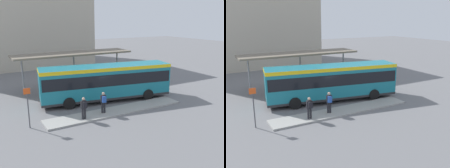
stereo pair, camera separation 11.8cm
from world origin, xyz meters
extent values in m
plane|color=slate|center=(0.00, 0.00, 0.00)|extent=(120.00, 120.00, 0.00)
cube|color=#9E9E99|center=(-0.62, -2.93, 0.06)|extent=(11.59, 1.80, 0.12)
cube|color=#197284|center=(0.00, 0.00, 1.77)|extent=(11.80, 4.31, 2.84)
cube|color=yellow|center=(0.00, 0.00, 3.04)|extent=(11.82, 4.34, 0.30)
cube|color=black|center=(0.00, 0.00, 2.11)|extent=(11.57, 4.30, 0.99)
cube|color=black|center=(5.68, -0.97, 2.11)|extent=(0.45, 2.20, 1.09)
cube|color=#28282B|center=(0.00, 0.00, 0.45)|extent=(11.81, 4.32, 0.20)
cylinder|color=black|center=(3.73, 0.54, 0.50)|extent=(1.02, 0.44, 0.99)
cylinder|color=black|center=(3.34, -1.74, 0.50)|extent=(1.02, 0.44, 0.99)
cylinder|color=black|center=(-3.34, 1.74, 0.50)|extent=(1.02, 0.44, 0.99)
cylinder|color=black|center=(-3.73, -0.54, 0.50)|extent=(1.02, 0.44, 0.99)
cylinder|color=#232328|center=(-1.91, -2.90, 0.53)|extent=(0.15, 0.15, 0.81)
cylinder|color=#232328|center=(-1.73, -2.93, 0.53)|extent=(0.15, 0.15, 0.81)
cube|color=black|center=(-1.82, -2.91, 1.24)|extent=(0.44, 0.29, 0.61)
cube|color=#234CA3|center=(-1.86, -3.12, 1.27)|extent=(0.33, 0.25, 0.46)
sphere|color=tan|center=(-1.82, -2.91, 1.67)|extent=(0.22, 0.22, 0.22)
cylinder|color=#232328|center=(-3.69, -3.27, 0.52)|extent=(0.15, 0.15, 0.80)
cylinder|color=#232328|center=(-3.51, -3.27, 0.52)|extent=(0.15, 0.15, 0.80)
cube|color=black|center=(-3.60, -3.27, 1.21)|extent=(0.40, 0.22, 0.60)
cube|color=black|center=(-3.60, -3.47, 1.24)|extent=(0.30, 0.19, 0.45)
sphere|color=tan|center=(-3.60, -3.27, 1.64)|extent=(0.22, 0.22, 0.22)
torus|color=black|center=(8.29, 3.87, 0.37)|extent=(0.13, 0.74, 0.74)
torus|color=black|center=(8.41, 2.87, 0.37)|extent=(0.13, 0.74, 0.74)
cylinder|color=gold|center=(8.35, 3.37, 0.61)|extent=(0.13, 0.78, 0.04)
cylinder|color=gold|center=(8.37, 3.19, 0.55)|extent=(0.04, 0.04, 0.36)
cube|color=black|center=(8.37, 3.19, 0.73)|extent=(0.09, 0.19, 0.04)
cylinder|color=gold|center=(8.31, 3.77, 0.70)|extent=(0.48, 0.09, 0.03)
torus|color=black|center=(8.34, 4.54, 0.33)|extent=(0.09, 0.68, 0.68)
torus|color=black|center=(8.39, 3.62, 0.33)|extent=(0.09, 0.68, 0.68)
cylinder|color=silver|center=(8.36, 4.08, 0.56)|extent=(0.08, 0.72, 0.04)
cylinder|color=silver|center=(8.37, 3.91, 0.50)|extent=(0.04, 0.04, 0.33)
cube|color=black|center=(8.37, 3.91, 0.67)|extent=(0.08, 0.18, 0.04)
cylinder|color=silver|center=(8.34, 4.44, 0.64)|extent=(0.48, 0.06, 0.03)
torus|color=black|center=(8.23, 4.31, 0.34)|extent=(0.10, 0.70, 0.70)
torus|color=black|center=(8.16, 5.26, 0.34)|extent=(0.10, 0.70, 0.70)
cylinder|color=#287F3D|center=(8.19, 4.78, 0.57)|extent=(0.09, 0.74, 0.04)
cylinder|color=#287F3D|center=(8.18, 4.95, 0.51)|extent=(0.04, 0.04, 0.34)
cube|color=black|center=(8.18, 4.95, 0.69)|extent=(0.08, 0.18, 0.04)
cylinder|color=#287F3D|center=(8.22, 4.41, 0.65)|extent=(0.48, 0.07, 0.03)
cube|color=#706656|center=(-0.94, 5.43, 3.64)|extent=(12.28, 3.03, 0.18)
cylinder|color=gray|center=(-6.16, 5.43, 1.77)|extent=(0.16, 0.16, 3.55)
cylinder|color=gray|center=(4.28, 5.43, 1.77)|extent=(0.16, 0.16, 3.55)
cylinder|color=gray|center=(-0.94, 5.43, 1.77)|extent=(0.16, 0.16, 3.55)
cylinder|color=slate|center=(-1.33, 3.03, 0.29)|extent=(0.68, 0.68, 0.57)
sphere|color=#286B2D|center=(-1.33, 3.03, 0.87)|extent=(0.78, 0.78, 0.78)
cylinder|color=#4C4C51|center=(-7.31, -2.67, 1.20)|extent=(0.08, 0.08, 2.40)
cube|color=#D84C19|center=(-7.31, -2.67, 2.60)|extent=(0.44, 0.03, 0.40)
cube|color=#BCB29E|center=(-3.60, 24.32, 7.37)|extent=(20.82, 15.51, 14.74)
camera|label=1|loc=(-10.09, -18.99, 7.24)|focal=40.00mm
camera|label=2|loc=(-9.99, -19.05, 7.24)|focal=40.00mm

